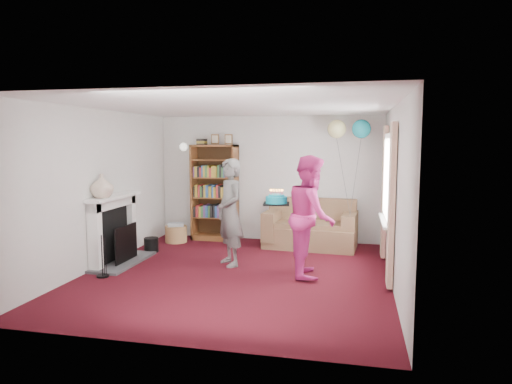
% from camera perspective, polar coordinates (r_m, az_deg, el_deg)
% --- Properties ---
extents(ground, '(5.00, 5.00, 0.00)m').
position_cam_1_polar(ground, '(7.02, -2.40, -10.19)').
color(ground, '#33070C').
rests_on(ground, ground).
extents(wall_back, '(4.50, 0.02, 2.50)m').
position_cam_1_polar(wall_back, '(9.20, 1.57, 1.71)').
color(wall_back, silver).
rests_on(wall_back, ground).
extents(wall_left, '(0.02, 5.00, 2.50)m').
position_cam_1_polar(wall_left, '(7.66, -19.01, 0.42)').
color(wall_left, silver).
rests_on(wall_left, ground).
extents(wall_right, '(0.02, 5.00, 2.50)m').
position_cam_1_polar(wall_right, '(6.56, 16.99, -0.46)').
color(wall_right, silver).
rests_on(wall_right, ground).
extents(ceiling, '(4.50, 5.00, 0.01)m').
position_cam_1_polar(ceiling, '(6.74, -2.50, 10.67)').
color(ceiling, white).
rests_on(ceiling, wall_back).
extents(fireplace, '(0.55, 1.80, 1.12)m').
position_cam_1_polar(fireplace, '(7.85, -17.01, -4.83)').
color(fireplace, '#3F3F42').
rests_on(fireplace, ground).
extents(window_bay, '(0.14, 2.02, 2.20)m').
position_cam_1_polar(window_bay, '(7.16, 16.17, -0.27)').
color(window_bay, white).
rests_on(window_bay, ground).
extents(wall_sconce, '(0.16, 0.23, 0.16)m').
position_cam_1_polar(wall_sconce, '(9.52, -9.04, 5.59)').
color(wall_sconce, gold).
rests_on(wall_sconce, ground).
extents(bookcase, '(0.91, 0.42, 2.14)m').
position_cam_1_polar(bookcase, '(9.29, -5.13, -0.16)').
color(bookcase, '#472B14').
rests_on(bookcase, ground).
extents(sofa, '(1.70, 0.90, 0.90)m').
position_cam_1_polar(sofa, '(8.77, 6.87, -4.60)').
color(sofa, brown).
rests_on(sofa, ground).
extents(wicker_basket, '(0.43, 0.43, 0.38)m').
position_cam_1_polar(wicker_basket, '(9.23, -9.96, -5.11)').
color(wicker_basket, '#A77D4E').
rests_on(wicker_basket, ground).
extents(person_striped, '(0.72, 0.75, 1.72)m').
position_cam_1_polar(person_striped, '(7.33, -3.28, -2.56)').
color(person_striped, black).
rests_on(person_striped, ground).
extents(person_magenta, '(0.79, 0.96, 1.80)m').
position_cam_1_polar(person_magenta, '(6.81, 6.90, -2.98)').
color(person_magenta, '#BB256F').
rests_on(person_magenta, ground).
extents(birthday_cake, '(0.39, 0.39, 0.22)m').
position_cam_1_polar(birthday_cake, '(6.86, 2.57, -1.00)').
color(birthday_cake, black).
rests_on(birthday_cake, ground).
extents(balloons, '(0.78, 0.44, 1.73)m').
position_cam_1_polar(balloons, '(8.57, 11.55, 7.73)').
color(balloons, '#3F3F3F').
rests_on(balloons, ground).
extents(mantel_vase, '(0.39, 0.39, 0.37)m').
position_cam_1_polar(mantel_vase, '(7.46, -18.71, 0.74)').
color(mantel_vase, beige).
rests_on(mantel_vase, fireplace).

